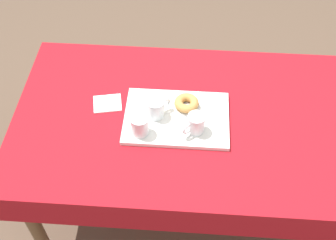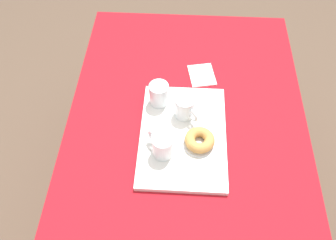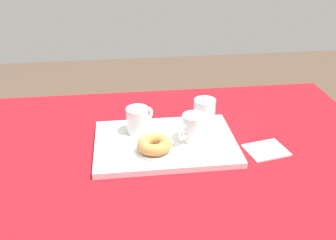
{
  "view_description": "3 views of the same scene",
  "coord_description": "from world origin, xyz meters",
  "px_view_note": "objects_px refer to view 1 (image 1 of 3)",
  "views": [
    {
      "loc": [
        -0.01,
        1.24,
        2.19
      ],
      "look_at": [
        0.08,
        0.04,
        0.74
      ],
      "focal_mm": 46.22,
      "sensor_mm": 36.0,
      "label": 1
    },
    {
      "loc": [
        -0.72,
        0.03,
        1.85
      ],
      "look_at": [
        0.08,
        0.07,
        0.77
      ],
      "focal_mm": 38.62,
      "sensor_mm": 36.0,
      "label": 2
    },
    {
      "loc": [
        -0.08,
        -1.06,
        1.4
      ],
      "look_at": [
        0.06,
        0.08,
        0.78
      ],
      "focal_mm": 41.11,
      "sensor_mm": 36.0,
      "label": 3
    }
  ],
  "objects_px": {
    "dining_table": "(185,129)",
    "paper_napkin": "(107,103)",
    "serving_tray": "(177,118)",
    "donut_plate_left": "(186,106)",
    "tea_mug_right": "(156,109)",
    "sugar_donut_left": "(186,103)",
    "tea_mug_left": "(196,124)",
    "water_glass_near": "(140,126)"
  },
  "relations": [
    {
      "from": "dining_table",
      "to": "paper_napkin",
      "type": "xyz_separation_m",
      "value": [
        0.36,
        -0.06,
        0.09
      ]
    },
    {
      "from": "serving_tray",
      "to": "donut_plate_left",
      "type": "bearing_deg",
      "value": -122.8
    },
    {
      "from": "tea_mug_right",
      "to": "donut_plate_left",
      "type": "distance_m",
      "value": 0.15
    },
    {
      "from": "tea_mug_right",
      "to": "donut_plate_left",
      "type": "height_order",
      "value": "tea_mug_right"
    },
    {
      "from": "sugar_donut_left",
      "to": "tea_mug_left",
      "type": "bearing_deg",
      "value": 109.14
    },
    {
      "from": "paper_napkin",
      "to": "serving_tray",
      "type": "bearing_deg",
      "value": 167.46
    },
    {
      "from": "donut_plate_left",
      "to": "tea_mug_right",
      "type": "bearing_deg",
      "value": 23.66
    },
    {
      "from": "water_glass_near",
      "to": "tea_mug_left",
      "type": "bearing_deg",
      "value": -173.16
    },
    {
      "from": "water_glass_near",
      "to": "donut_plate_left",
      "type": "height_order",
      "value": "water_glass_near"
    },
    {
      "from": "paper_napkin",
      "to": "donut_plate_left",
      "type": "bearing_deg",
      "value": 178.21
    },
    {
      "from": "donut_plate_left",
      "to": "paper_napkin",
      "type": "relative_size",
      "value": 0.91
    },
    {
      "from": "serving_tray",
      "to": "water_glass_near",
      "type": "xyz_separation_m",
      "value": [
        0.15,
        0.1,
        0.05
      ]
    },
    {
      "from": "water_glass_near",
      "to": "donut_plate_left",
      "type": "distance_m",
      "value": 0.25
    },
    {
      "from": "water_glass_near",
      "to": "dining_table",
      "type": "bearing_deg",
      "value": -149.5
    },
    {
      "from": "sugar_donut_left",
      "to": "serving_tray",
      "type": "bearing_deg",
      "value": 57.2
    },
    {
      "from": "sugar_donut_left",
      "to": "water_glass_near",
      "type": "bearing_deg",
      "value": 40.17
    },
    {
      "from": "paper_napkin",
      "to": "sugar_donut_left",
      "type": "bearing_deg",
      "value": 178.21
    },
    {
      "from": "tea_mug_left",
      "to": "sugar_donut_left",
      "type": "relative_size",
      "value": 0.89
    },
    {
      "from": "serving_tray",
      "to": "paper_napkin",
      "type": "bearing_deg",
      "value": -12.54
    },
    {
      "from": "paper_napkin",
      "to": "tea_mug_left",
      "type": "bearing_deg",
      "value": 160.63
    },
    {
      "from": "dining_table",
      "to": "tea_mug_left",
      "type": "xyz_separation_m",
      "value": [
        -0.04,
        0.08,
        0.15
      ]
    },
    {
      "from": "sugar_donut_left",
      "to": "tea_mug_right",
      "type": "bearing_deg",
      "value": 23.66
    },
    {
      "from": "serving_tray",
      "to": "water_glass_near",
      "type": "distance_m",
      "value": 0.19
    },
    {
      "from": "tea_mug_left",
      "to": "sugar_donut_left",
      "type": "xyz_separation_m",
      "value": [
        0.05,
        -0.13,
        -0.02
      ]
    },
    {
      "from": "dining_table",
      "to": "water_glass_near",
      "type": "distance_m",
      "value": 0.26
    },
    {
      "from": "sugar_donut_left",
      "to": "paper_napkin",
      "type": "height_order",
      "value": "sugar_donut_left"
    },
    {
      "from": "tea_mug_left",
      "to": "water_glass_near",
      "type": "height_order",
      "value": "water_glass_near"
    },
    {
      "from": "sugar_donut_left",
      "to": "paper_napkin",
      "type": "relative_size",
      "value": 0.86
    },
    {
      "from": "dining_table",
      "to": "donut_plate_left",
      "type": "bearing_deg",
      "value": -87.57
    },
    {
      "from": "tea_mug_left",
      "to": "tea_mug_right",
      "type": "bearing_deg",
      "value": -23.0
    },
    {
      "from": "serving_tray",
      "to": "water_glass_near",
      "type": "bearing_deg",
      "value": 33.48
    },
    {
      "from": "tea_mug_left",
      "to": "tea_mug_right",
      "type": "relative_size",
      "value": 0.95
    },
    {
      "from": "dining_table",
      "to": "donut_plate_left",
      "type": "height_order",
      "value": "donut_plate_left"
    },
    {
      "from": "serving_tray",
      "to": "tea_mug_right",
      "type": "height_order",
      "value": "tea_mug_right"
    },
    {
      "from": "serving_tray",
      "to": "tea_mug_left",
      "type": "distance_m",
      "value": 0.12
    },
    {
      "from": "tea_mug_right",
      "to": "water_glass_near",
      "type": "height_order",
      "value": "water_glass_near"
    },
    {
      "from": "serving_tray",
      "to": "tea_mug_right",
      "type": "xyz_separation_m",
      "value": [
        0.09,
        -0.0,
        0.05
      ]
    },
    {
      "from": "serving_tray",
      "to": "paper_napkin",
      "type": "height_order",
      "value": "serving_tray"
    },
    {
      "from": "tea_mug_left",
      "to": "tea_mug_right",
      "type": "xyz_separation_m",
      "value": [
        0.18,
        -0.07,
        0.0
      ]
    },
    {
      "from": "tea_mug_left",
      "to": "donut_plate_left",
      "type": "bearing_deg",
      "value": -70.86
    },
    {
      "from": "serving_tray",
      "to": "tea_mug_left",
      "type": "relative_size",
      "value": 4.77
    },
    {
      "from": "water_glass_near",
      "to": "sugar_donut_left",
      "type": "distance_m",
      "value": 0.25
    }
  ]
}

